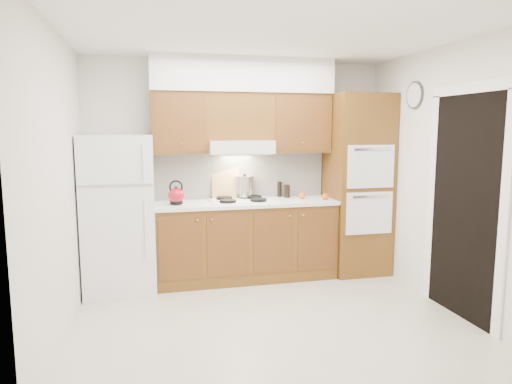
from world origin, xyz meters
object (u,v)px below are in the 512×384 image
(fridge, at_px, (119,214))
(kettle, at_px, (176,196))
(oven_cabinet, at_px, (357,185))
(stock_pot, at_px, (245,186))

(fridge, distance_m, kettle, 0.65)
(fridge, bearing_deg, oven_cabinet, 0.70)
(fridge, relative_size, stock_pot, 7.21)
(oven_cabinet, relative_size, kettle, 12.29)
(fridge, relative_size, kettle, 9.61)
(kettle, relative_size, stock_pot, 0.75)
(stock_pot, bearing_deg, kettle, -162.14)
(kettle, bearing_deg, stock_pot, 36.46)
(oven_cabinet, distance_m, kettle, 2.23)
(fridge, bearing_deg, stock_pot, 10.29)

